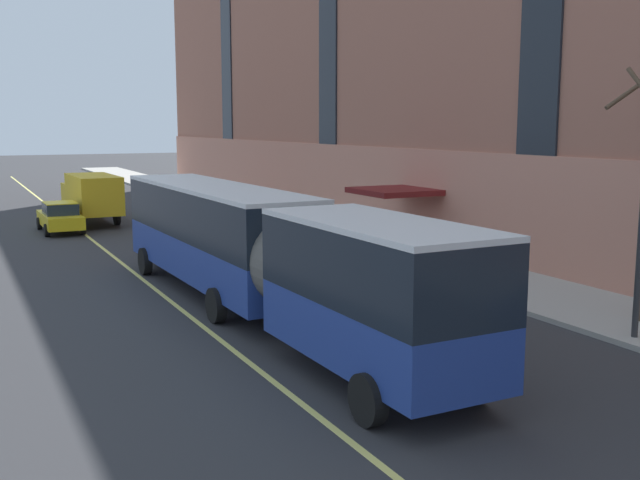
% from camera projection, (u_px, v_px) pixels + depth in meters
% --- Properties ---
extents(ground_plane, '(260.00, 260.00, 0.00)m').
position_uv_depth(ground_plane, '(392.00, 394.00, 15.43)').
color(ground_plane, '#303033').
extents(sidewalk, '(4.31, 160.00, 0.15)m').
position_uv_depth(sidewalk, '(599.00, 310.00, 22.06)').
color(sidewalk, '#ADA89E').
rests_on(sidewalk, ground).
extents(city_bus, '(3.11, 19.13, 3.56)m').
position_uv_depth(city_bus, '(256.00, 247.00, 21.21)').
color(city_bus, navy).
rests_on(city_bus, ground).
extents(parked_car_red_0, '(2.07, 4.25, 1.56)m').
position_uv_depth(parked_car_red_0, '(192.00, 199.00, 47.30)').
color(parked_car_red_0, '#B21E19').
rests_on(parked_car_red_0, ground).
extents(parked_car_red_1, '(2.12, 4.77, 1.56)m').
position_uv_depth(parked_car_red_1, '(321.00, 241.00, 30.54)').
color(parked_car_red_1, '#B21E19').
rests_on(parked_car_red_1, ground).
extents(parked_car_navy_3, '(1.93, 4.46, 1.56)m').
position_uv_depth(parked_car_navy_3, '(220.00, 210.00, 41.71)').
color(parked_car_navy_3, navy).
rests_on(parked_car_navy_3, ground).
extents(box_truck, '(2.45, 7.26, 2.74)m').
position_uv_depth(box_truck, '(91.00, 195.00, 41.77)').
color(box_truck, gold).
rests_on(box_truck, ground).
extents(taxi_cab, '(1.98, 4.69, 1.56)m').
position_uv_depth(taxi_cab, '(60.00, 217.00, 38.41)').
color(taxi_cab, yellow).
rests_on(taxi_cab, ground).
extents(fire_hydrant, '(0.42, 0.24, 0.72)m').
position_uv_depth(fire_hydrant, '(258.00, 215.00, 41.53)').
color(fire_hydrant, red).
rests_on(fire_hydrant, sidewalk).
extents(lane_centerline, '(0.16, 140.00, 0.01)m').
position_uv_depth(lane_centerline, '(253.00, 365.00, 17.25)').
color(lane_centerline, '#E0D66B').
rests_on(lane_centerline, ground).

